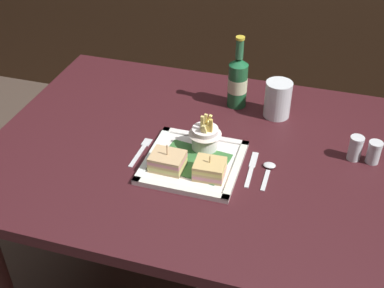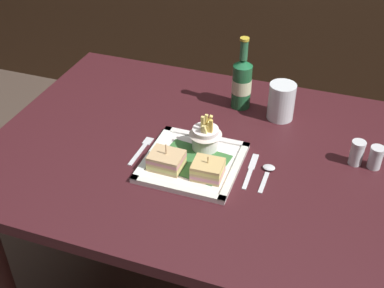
{
  "view_description": "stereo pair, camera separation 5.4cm",
  "coord_description": "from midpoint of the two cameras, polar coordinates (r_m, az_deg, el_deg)",
  "views": [
    {
      "loc": [
        0.35,
        -1.15,
        1.62
      ],
      "look_at": [
        0.02,
        -0.04,
        0.77
      ],
      "focal_mm": 47.17,
      "sensor_mm": 36.0,
      "label": 1
    },
    {
      "loc": [
        0.4,
        -1.13,
        1.62
      ],
      "look_at": [
        0.02,
        -0.04,
        0.77
      ],
      "focal_mm": 47.17,
      "sensor_mm": 36.0,
      "label": 2
    }
  ],
  "objects": [
    {
      "name": "salt_shaker",
      "position": [
        1.49,
        19.11,
        -1.09
      ],
      "size": [
        0.04,
        0.04,
        0.07
      ],
      "color": "silver",
      "rests_on": "dining_table"
    },
    {
      "name": "dining_table",
      "position": [
        1.59,
        0.93,
        -4.55
      ],
      "size": [
        1.19,
        0.92,
        0.73
      ],
      "color": "#3C161B",
      "rests_on": "ground_plane"
    },
    {
      "name": "square_plate",
      "position": [
        1.42,
        1.15,
        -2.11
      ],
      "size": [
        0.27,
        0.27,
        0.02
      ],
      "color": "white",
      "rests_on": "dining_table"
    },
    {
      "name": "spoon",
      "position": [
        1.42,
        9.65,
        -3.06
      ],
      "size": [
        0.03,
        0.12,
        0.01
      ],
      "color": "silver",
      "rests_on": "dining_table"
    },
    {
      "name": "beer_bottle",
      "position": [
        1.65,
        6.61,
        6.96
      ],
      "size": [
        0.06,
        0.06,
        0.24
      ],
      "color": "#205D33",
      "rests_on": "dining_table"
    },
    {
      "name": "knife",
      "position": [
        1.42,
        7.76,
        -2.88
      ],
      "size": [
        0.02,
        0.16,
        0.0
      ],
      "color": "silver",
      "rests_on": "dining_table"
    },
    {
      "name": "sandwich_half_left",
      "position": [
        1.39,
        -1.79,
        -1.88
      ],
      "size": [
        0.09,
        0.08,
        0.08
      ],
      "color": "#D9B679",
      "rests_on": "square_plate"
    },
    {
      "name": "sandwich_half_right",
      "position": [
        1.36,
        2.95,
        -2.91
      ],
      "size": [
        0.08,
        0.08,
        0.07
      ],
      "color": "tan",
      "rests_on": "square_plate"
    },
    {
      "name": "pepper_shaker",
      "position": [
        1.5,
        21.01,
        -1.57
      ],
      "size": [
        0.04,
        0.04,
        0.07
      ],
      "color": "silver",
      "rests_on": "dining_table"
    },
    {
      "name": "fries_cup",
      "position": [
        1.45,
        2.62,
        1.07
      ],
      "size": [
        0.1,
        0.1,
        0.11
      ],
      "color": "white",
      "rests_on": "square_plate"
    },
    {
      "name": "water_glass",
      "position": [
        1.63,
        10.99,
        4.47
      ],
      "size": [
        0.08,
        0.08,
        0.12
      ],
      "color": "silver",
      "rests_on": "dining_table"
    },
    {
      "name": "fork",
      "position": [
        1.49,
        -4.66,
        -0.59
      ],
      "size": [
        0.02,
        0.14,
        0.0
      ],
      "color": "silver",
      "rests_on": "dining_table"
    }
  ]
}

